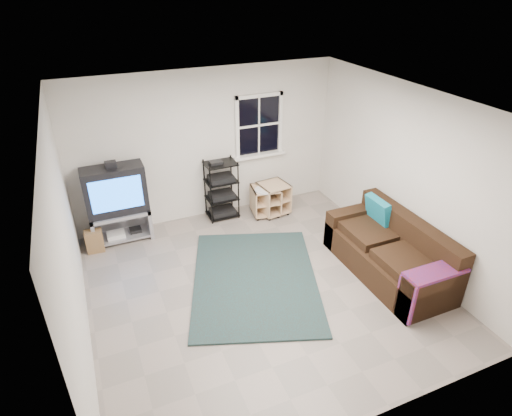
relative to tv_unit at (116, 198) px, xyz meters
name	(u,v)px	position (x,y,z in m)	size (l,w,h in m)	color
room	(259,129)	(2.56, 0.23, 0.72)	(4.60, 4.62, 4.60)	gray
tv_unit	(116,198)	(0.00, 0.00, 0.00)	(0.94, 0.47, 1.38)	#97979E
av_rack	(222,193)	(1.77, 0.04, -0.29)	(0.54, 0.39, 1.08)	black
side_table_left	(272,197)	(2.66, -0.17, -0.45)	(0.55, 0.55, 0.58)	#D9B285
side_table_right	(265,198)	(2.52, -0.16, -0.45)	(0.55, 0.55, 0.56)	#D9B285
sofa	(390,254)	(3.47, -2.48, -0.43)	(0.91, 2.04, 0.93)	black
shag_rug	(255,279)	(1.59, -1.88, -0.75)	(1.75, 2.40, 0.03)	black
paper_bag	(95,241)	(-0.45, -0.21, -0.57)	(0.26, 0.17, 0.37)	olive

